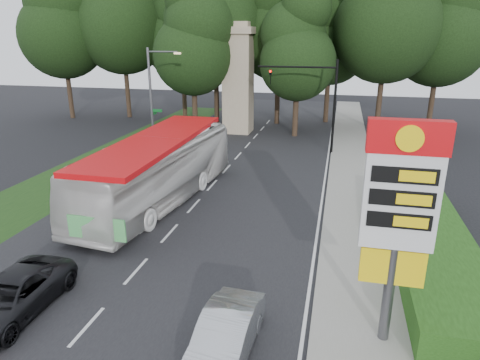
% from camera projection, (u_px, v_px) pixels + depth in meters
% --- Properties ---
extents(ground, '(120.00, 120.00, 0.00)m').
position_uv_depth(ground, '(78.00, 337.00, 13.27)').
color(ground, black).
rests_on(ground, ground).
extents(road_surface, '(14.00, 80.00, 0.02)m').
position_uv_depth(road_surface, '(200.00, 200.00, 24.33)').
color(road_surface, black).
rests_on(road_surface, ground).
extents(sidewalk_right, '(3.00, 80.00, 0.12)m').
position_uv_depth(sidewalk_right, '(353.00, 212.00, 22.49)').
color(sidewalk_right, gray).
rests_on(sidewalk_right, ground).
extents(grass_verge_left, '(5.00, 50.00, 0.02)m').
position_uv_depth(grass_verge_left, '(104.00, 161.00, 31.91)').
color(grass_verge_left, '#193814').
rests_on(grass_verge_left, ground).
extents(hedge, '(3.00, 14.00, 1.20)m').
position_uv_depth(hedge, '(429.00, 243.00, 17.98)').
color(hedge, '#1F4512').
rests_on(hedge, ground).
extents(gas_station_pylon, '(2.10, 0.45, 6.85)m').
position_uv_depth(gas_station_pylon, '(400.00, 207.00, 11.70)').
color(gas_station_pylon, '#59595E').
rests_on(gas_station_pylon, ground).
extents(traffic_signal_mast, '(6.10, 0.35, 7.20)m').
position_uv_depth(traffic_signal_mast, '(318.00, 93.00, 32.67)').
color(traffic_signal_mast, black).
rests_on(traffic_signal_mast, ground).
extents(streetlight_signs, '(2.75, 0.98, 8.00)m').
position_uv_depth(streetlight_signs, '(153.00, 95.00, 33.64)').
color(streetlight_signs, '#59595E').
rests_on(streetlight_signs, ground).
extents(monument, '(3.00, 3.00, 10.05)m').
position_uv_depth(monument, '(238.00, 78.00, 39.72)').
color(monument, tan).
rests_on(monument, ground).
extents(tree_far_west, '(8.96, 8.96, 17.60)m').
position_uv_depth(tree_far_west, '(60.00, 17.00, 44.99)').
color(tree_far_west, '#2D2116').
rests_on(tree_far_west, ground).
extents(tree_west_mid, '(9.80, 9.80, 19.25)m').
position_uv_depth(tree_west_mid, '(121.00, 7.00, 45.22)').
color(tree_west_mid, '#2D2116').
rests_on(tree_west_mid, ground).
extents(tree_west_near, '(8.40, 8.40, 16.50)m').
position_uv_depth(tree_west_near, '(181.00, 24.00, 46.31)').
color(tree_west_near, '#2D2116').
rests_on(tree_west_near, ground).
extents(tree_center_left, '(10.08, 10.08, 19.80)m').
position_uv_depth(tree_center_left, '(215.00, 1.00, 40.91)').
color(tree_center_left, '#2D2116').
rests_on(tree_center_left, ground).
extents(tree_center_right, '(9.24, 9.24, 18.15)m').
position_uv_depth(tree_center_right, '(280.00, 12.00, 41.78)').
color(tree_center_right, '#2D2116').
rests_on(tree_center_right, ground).
extents(tree_east_near, '(8.12, 8.12, 15.95)m').
position_uv_depth(tree_east_near, '(331.00, 27.00, 42.98)').
color(tree_east_near, '#2D2116').
rests_on(tree_east_near, ground).
extents(tree_east_mid, '(9.52, 9.52, 18.70)m').
position_uv_depth(tree_east_mid, '(389.00, 6.00, 37.68)').
color(tree_east_mid, '#2D2116').
rests_on(tree_east_mid, ground).
extents(tree_far_east, '(8.68, 8.68, 17.05)m').
position_uv_depth(tree_far_east, '(444.00, 18.00, 38.77)').
color(tree_far_east, '#2D2116').
rests_on(tree_far_east, ground).
extents(tree_monument_left, '(7.28, 7.28, 14.30)m').
position_uv_depth(tree_monument_left, '(192.00, 38.00, 38.51)').
color(tree_monument_left, '#2D2116').
rests_on(tree_monument_left, ground).
extents(tree_monument_right, '(6.72, 6.72, 13.20)m').
position_uv_depth(tree_monument_right, '(298.00, 46.00, 37.14)').
color(tree_monument_right, '#2D2116').
rests_on(tree_monument_right, ground).
extents(transit_bus, '(4.58, 13.44, 3.67)m').
position_uv_depth(transit_bus, '(159.00, 171.00, 23.45)').
color(transit_bus, silver).
rests_on(transit_bus, ground).
extents(sedan_silver, '(1.66, 4.25, 1.38)m').
position_uv_depth(sedan_silver, '(225.00, 337.00, 12.26)').
color(sedan_silver, '#ADB1B6').
rests_on(sedan_silver, ground).
extents(suv_charcoal, '(2.26, 4.84, 1.34)m').
position_uv_depth(suv_charcoal, '(11.00, 296.00, 14.20)').
color(suv_charcoal, black).
rests_on(suv_charcoal, ground).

